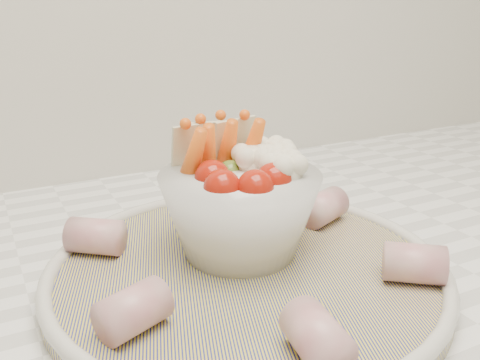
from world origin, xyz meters
name	(u,v)px	position (x,y,z in m)	size (l,w,h in m)	color
serving_platter	(247,270)	(0.05, 1.44, 0.93)	(0.40, 0.40, 0.02)	navy
veggie_bowl	(241,203)	(0.06, 1.47, 0.98)	(0.13, 0.13, 0.11)	silver
cured_meat_rolls	(247,249)	(0.05, 1.44, 0.95)	(0.26, 0.29, 0.03)	#B65360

